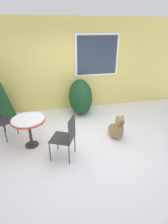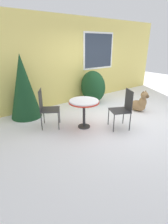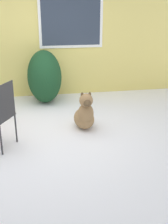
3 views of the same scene
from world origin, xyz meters
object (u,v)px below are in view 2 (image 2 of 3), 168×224
object	(u,v)px
patio_chair_near_table	(47,107)
dog	(140,104)
patio_chair_far_side	(123,108)
patio_table	(84,104)

from	to	relation	value
patio_chair_near_table	dog	size ratio (longest dim) A/B	1.33
patio_chair_far_side	dog	xyz separation A→B (m)	(1.33, 0.44, -0.29)
patio_table	dog	world-z (taller)	patio_table
patio_chair_near_table	patio_chair_far_side	distance (m)	1.91
patio_table	dog	xyz separation A→B (m)	(2.09, -0.16, -0.37)
patio_chair_far_side	patio_chair_near_table	bearing A→B (deg)	-101.83
patio_table	patio_chair_near_table	bearing A→B (deg)	140.95
patio_chair_far_side	dog	bearing A→B (deg)	135.26
patio_table	dog	size ratio (longest dim) A/B	1.02
dog	patio_chair_near_table	bearing A→B (deg)	165.49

